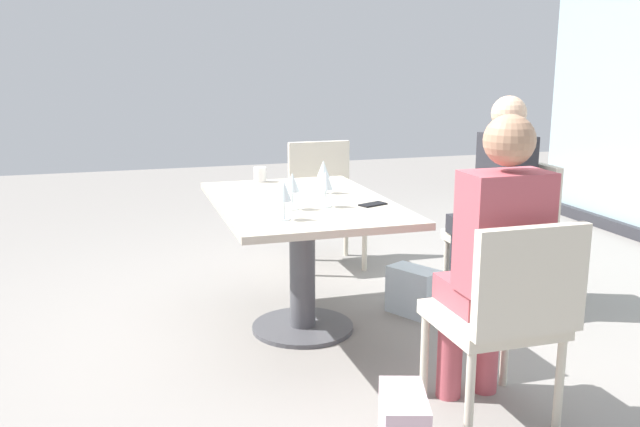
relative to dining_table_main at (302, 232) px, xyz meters
name	(u,v)px	position (x,y,z in m)	size (l,w,h in m)	color
ground_plane	(303,329)	(0.00, 0.00, -0.55)	(12.00, 12.00, 0.00)	gray
dining_table_main	(302,232)	(0.00, 0.00, 0.00)	(1.35, 0.90, 0.73)	#BCB29E
chair_far_right	(506,310)	(1.21, 0.50, -0.06)	(0.50, 0.46, 0.87)	beige
chair_near_window	(509,226)	(0.00, 1.27, -0.06)	(0.46, 0.51, 0.87)	beige
chair_far_left	(325,195)	(-1.21, 0.50, -0.06)	(0.50, 0.46, 0.87)	beige
person_far_right	(494,253)	(1.10, 0.50, 0.15)	(0.39, 0.34, 1.26)	#B24C56
person_near_window	(495,193)	(0.00, 1.16, 0.15)	(0.34, 0.39, 1.26)	#28282D
wine_glass_0	(284,192)	(0.41, -0.20, 0.31)	(0.07, 0.07, 0.18)	silver
wine_glass_1	(326,181)	(0.20, 0.07, 0.31)	(0.07, 0.07, 0.18)	silver
wine_glass_2	(323,170)	(-0.15, 0.16, 0.31)	(0.07, 0.07, 0.18)	silver
wine_glass_3	(292,183)	(0.21, -0.11, 0.31)	(0.07, 0.07, 0.18)	silver
coffee_cup	(260,174)	(-0.61, -0.10, 0.22)	(0.08, 0.08, 0.09)	white
cell_phone_on_table	(373,204)	(0.23, 0.31, 0.18)	(0.07, 0.14, 0.01)	black
handbag_1	(414,291)	(-0.03, 0.68, -0.41)	(0.30, 0.16, 0.28)	silver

